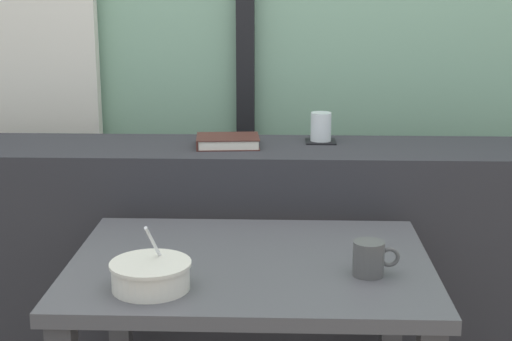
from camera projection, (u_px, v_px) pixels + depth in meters
The scene contains 9 objects.
curtain_left_panel at pixel (24, 23), 2.97m from camera, with size 0.56×0.06×2.50m, color silver.
window_divider_post at pixel (245, 9), 2.96m from camera, with size 0.07×0.05×2.60m, color black.
dark_console_ledge at pixel (245, 273), 2.62m from camera, with size 2.80×0.38×0.88m, color #2D2D33.
breakfast_table at pixel (251, 307), 1.99m from camera, with size 0.92×0.69×0.72m.
coaster_square at pixel (321, 141), 2.58m from camera, with size 0.10×0.10×0.01m, color black.
juice_glass at pixel (321, 128), 2.56m from camera, with size 0.07×0.07×0.09m.
closed_book at pixel (227, 141), 2.51m from camera, with size 0.21×0.17×0.03m.
soup_bowl at pixel (151, 275), 1.77m from camera, with size 0.19×0.19×0.16m.
ceramic_mug at pixel (369, 258), 1.85m from camera, with size 0.11×0.08×0.08m.
Camera 1 is at (0.13, -1.91, 1.41)m, focal length 54.13 mm.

